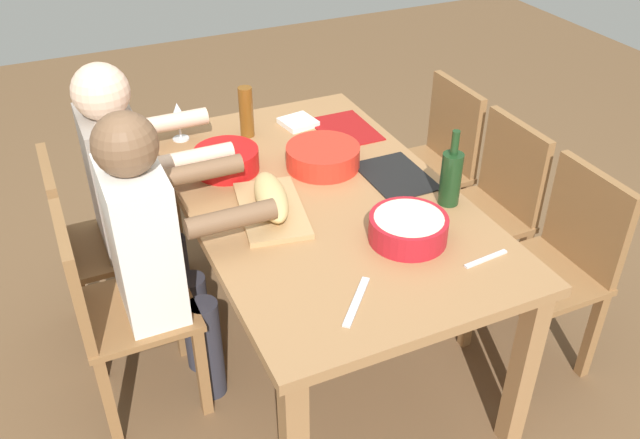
{
  "coord_description": "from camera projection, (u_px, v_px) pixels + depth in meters",
  "views": [
    {
      "loc": [
        1.95,
        -0.89,
        2.07
      ],
      "look_at": [
        0.0,
        0.0,
        0.63
      ],
      "focal_mm": 38.17,
      "sensor_mm": 36.0,
      "label": 1
    }
  ],
  "objects": [
    {
      "name": "ground_plane",
      "position": [
        320.0,
        340.0,
        2.94
      ],
      "size": [
        8.0,
        8.0,
        0.0
      ],
      "primitive_type": "plane",
      "color": "brown"
    },
    {
      "name": "dining_table",
      "position": [
        320.0,
        214.0,
        2.57
      ],
      "size": [
        1.62,
        0.97,
        0.74
      ],
      "color": "#9E7044",
      "rests_on": "ground_plane"
    },
    {
      "name": "chair_far_center",
      "position": [
        489.0,
        205.0,
        2.95
      ],
      "size": [
        0.4,
        0.4,
        0.85
      ],
      "color": "olive",
      "rests_on": "ground_plane"
    },
    {
      "name": "chair_far_left",
      "position": [
        434.0,
        159.0,
        3.28
      ],
      "size": [
        0.4,
        0.4,
        0.85
      ],
      "color": "olive",
      "rests_on": "ground_plane"
    },
    {
      "name": "chair_near_left",
      "position": [
        92.0,
        240.0,
        2.73
      ],
      "size": [
        0.4,
        0.4,
        0.85
      ],
      "color": "olive",
      "rests_on": "ground_plane"
    },
    {
      "name": "diner_near_left",
      "position": [
        130.0,
        184.0,
        2.67
      ],
      "size": [
        0.41,
        0.53,
        1.2
      ],
      "color": "#2D2D38",
      "rests_on": "ground_plane"
    },
    {
      "name": "chair_near_center",
      "position": [
        112.0,
        307.0,
        2.39
      ],
      "size": [
        0.4,
        0.4,
        0.85
      ],
      "color": "olive",
      "rests_on": "ground_plane"
    },
    {
      "name": "diner_near_center",
      "position": [
        156.0,
        245.0,
        2.34
      ],
      "size": [
        0.41,
        0.53,
        1.2
      ],
      "color": "#2D2D38",
      "rests_on": "ground_plane"
    },
    {
      "name": "chair_far_right",
      "position": [
        558.0,
        261.0,
        2.61
      ],
      "size": [
        0.4,
        0.4,
        0.85
      ],
      "color": "olive",
      "rests_on": "ground_plane"
    },
    {
      "name": "serving_bowl_pasta",
      "position": [
        408.0,
        227.0,
        2.26
      ],
      "size": [
        0.27,
        0.27,
        0.09
      ],
      "color": "#B21923",
      "rests_on": "dining_table"
    },
    {
      "name": "serving_bowl_fruit",
      "position": [
        226.0,
        159.0,
        2.65
      ],
      "size": [
        0.25,
        0.25,
        0.09
      ],
      "color": "red",
      "rests_on": "dining_table"
    },
    {
      "name": "serving_bowl_salad",
      "position": [
        323.0,
        155.0,
        2.67
      ],
      "size": [
        0.29,
        0.29,
        0.09
      ],
      "color": "red",
      "rests_on": "dining_table"
    },
    {
      "name": "cutting_board",
      "position": [
        272.0,
        210.0,
        2.42
      ],
      "size": [
        0.43,
        0.29,
        0.02
      ],
      "primitive_type": "cube",
      "rotation": [
        0.0,
        0.0,
        -0.18
      ],
      "color": "tan",
      "rests_on": "dining_table"
    },
    {
      "name": "bread_loaf",
      "position": [
        271.0,
        197.0,
        2.39
      ],
      "size": [
        0.33,
        0.17,
        0.09
      ],
      "primitive_type": "ellipsoid",
      "rotation": [
        0.0,
        0.0,
        -0.18
      ],
      "color": "tan",
      "rests_on": "cutting_board"
    },
    {
      "name": "wine_bottle",
      "position": [
        451.0,
        177.0,
        2.42
      ],
      "size": [
        0.08,
        0.08,
        0.29
      ],
      "color": "#193819",
      "rests_on": "dining_table"
    },
    {
      "name": "beer_bottle",
      "position": [
        246.0,
        112.0,
        2.87
      ],
      "size": [
        0.06,
        0.06,
        0.22
      ],
      "primitive_type": "cylinder",
      "color": "brown",
      "rests_on": "dining_table"
    },
    {
      "name": "wine_glass",
      "position": [
        178.0,
        114.0,
        2.83
      ],
      "size": [
        0.08,
        0.08,
        0.17
      ],
      "color": "silver",
      "rests_on": "dining_table"
    },
    {
      "name": "placemat_far_center",
      "position": [
        396.0,
        176.0,
        2.63
      ],
      "size": [
        0.32,
        0.23,
        0.01
      ],
      "primitive_type": "cube",
      "color": "black",
      "rests_on": "dining_table"
    },
    {
      "name": "placemat_far_left",
      "position": [
        345.0,
        129.0,
        2.97
      ],
      "size": [
        0.32,
        0.23,
        0.01
      ],
      "primitive_type": "cube",
      "color": "maroon",
      "rests_on": "dining_table"
    },
    {
      "name": "fork_far_right",
      "position": [
        486.0,
        259.0,
        2.19
      ],
      "size": [
        0.03,
        0.17,
        0.01
      ],
      "primitive_type": "cube",
      "rotation": [
        0.0,
        0.0,
        0.1
      ],
      "color": "silver",
      "rests_on": "dining_table"
    },
    {
      "name": "carving_knife",
      "position": [
        357.0,
        301.0,
        2.02
      ],
      "size": [
        0.19,
        0.17,
        0.01
      ],
      "primitive_type": "cube",
      "rotation": [
        0.0,
        0.0,
        2.41
      ],
      "color": "silver",
      "rests_on": "dining_table"
    },
    {
      "name": "napkin_stack",
      "position": [
        298.0,
        122.0,
        3.01
      ],
      "size": [
        0.16,
        0.16,
        0.02
      ],
      "primitive_type": "cube",
      "rotation": [
        0.0,
        0.0,
        0.16
      ],
      "color": "white",
      "rests_on": "dining_table"
    }
  ]
}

